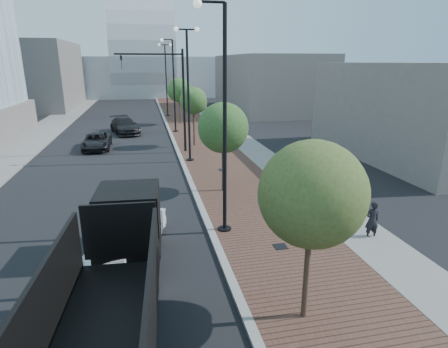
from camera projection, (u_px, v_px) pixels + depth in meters
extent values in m
cube|color=#4C2D23|center=(195.00, 122.00, 44.64)|extent=(7.00, 140.00, 0.12)
cube|color=slate|center=(217.00, 121.00, 45.18)|extent=(2.40, 140.00, 0.13)
cube|color=gray|center=(166.00, 123.00, 43.93)|extent=(0.30, 140.00, 0.14)
cube|color=slate|center=(49.00, 127.00, 41.31)|extent=(4.00, 140.00, 0.12)
cube|color=black|center=(130.00, 218.00, 13.71)|extent=(2.36, 2.44, 2.29)
cube|color=black|center=(134.00, 220.00, 15.35)|extent=(2.14, 0.58, 1.15)
cube|color=black|center=(126.00, 252.00, 12.45)|extent=(2.25, 0.85, 0.44)
cube|color=black|center=(27.00, 342.00, 6.74)|extent=(0.65, 8.11, 1.76)
cube|color=black|center=(150.00, 330.00, 7.04)|extent=(0.65, 8.11, 1.76)
cube|color=black|center=(120.00, 231.00, 11.19)|extent=(2.21, 0.25, 1.76)
cylinder|color=black|center=(104.00, 252.00, 13.31)|extent=(0.33, 0.99, 0.97)
cylinder|color=silver|center=(104.00, 252.00, 13.31)|extent=(0.34, 0.55, 0.53)
cylinder|color=black|center=(156.00, 249.00, 13.56)|extent=(0.33, 0.99, 0.97)
cylinder|color=silver|center=(156.00, 249.00, 13.56)|extent=(0.34, 0.55, 0.53)
cylinder|color=black|center=(110.00, 233.00, 14.82)|extent=(0.33, 0.99, 0.97)
cylinder|color=silver|center=(110.00, 233.00, 14.82)|extent=(0.34, 0.55, 0.53)
cylinder|color=black|center=(157.00, 230.00, 15.08)|extent=(0.33, 0.99, 0.97)
cylinder|color=silver|center=(157.00, 230.00, 15.08)|extent=(0.34, 0.55, 0.53)
cylinder|color=black|center=(85.00, 309.00, 10.28)|extent=(0.33, 0.99, 0.97)
cylinder|color=silver|center=(85.00, 309.00, 10.28)|extent=(0.34, 0.55, 0.53)
cylinder|color=black|center=(152.00, 303.00, 10.53)|extent=(0.33, 0.99, 0.97)
cylinder|color=silver|center=(152.00, 303.00, 10.53)|extent=(0.34, 0.55, 0.53)
cylinder|color=black|center=(93.00, 284.00, 11.41)|extent=(0.33, 0.99, 0.97)
cylinder|color=silver|center=(93.00, 284.00, 11.41)|extent=(0.34, 0.55, 0.53)
cylinder|color=black|center=(154.00, 279.00, 11.67)|extent=(0.33, 0.99, 0.97)
cylinder|color=silver|center=(154.00, 279.00, 11.67)|extent=(0.34, 0.55, 0.53)
imported|color=white|center=(129.00, 235.00, 14.08)|extent=(3.06, 4.63, 1.44)
imported|color=black|center=(97.00, 141.00, 31.09)|extent=(2.18, 4.71, 1.31)
imported|color=black|center=(125.00, 126.00, 37.76)|extent=(3.50, 5.85, 1.59)
imported|color=black|center=(372.00, 220.00, 15.17)|extent=(0.63, 0.43, 1.65)
cylinder|color=black|center=(225.00, 230.00, 15.99)|extent=(0.56, 0.56, 0.20)
cylinder|color=black|center=(225.00, 126.00, 14.67)|extent=(0.16, 0.16, 9.00)
cylinder|color=black|center=(211.00, 2.00, 13.26)|extent=(1.00, 0.10, 0.10)
sphere|color=silver|center=(197.00, 3.00, 13.18)|extent=(0.32, 0.32, 0.32)
cylinder|color=black|center=(190.00, 160.00, 27.21)|extent=(0.56, 0.56, 0.20)
cylinder|color=black|center=(188.00, 98.00, 25.89)|extent=(0.16, 0.16, 9.00)
cylinder|color=black|center=(186.00, 29.00, 24.58)|extent=(1.40, 0.10, 0.10)
sphere|color=silver|center=(176.00, 29.00, 24.44)|extent=(0.32, 0.32, 0.32)
sphere|color=silver|center=(197.00, 30.00, 24.72)|extent=(0.32, 0.32, 0.32)
cylinder|color=black|center=(176.00, 132.00, 38.43)|extent=(0.56, 0.56, 0.20)
cylinder|color=black|center=(174.00, 87.00, 37.11)|extent=(0.16, 0.16, 9.00)
cylinder|color=black|center=(167.00, 39.00, 35.70)|extent=(1.00, 0.10, 0.10)
sphere|color=silver|center=(162.00, 40.00, 35.62)|extent=(0.32, 0.32, 0.32)
cylinder|color=black|center=(168.00, 116.00, 49.65)|extent=(0.56, 0.56, 0.20)
cylinder|color=black|center=(166.00, 81.00, 48.34)|extent=(0.16, 0.16, 9.00)
cylinder|color=black|center=(165.00, 45.00, 47.03)|extent=(1.40, 0.10, 0.10)
sphere|color=silver|center=(159.00, 45.00, 46.89)|extent=(0.32, 0.32, 0.32)
sphere|color=silver|center=(170.00, 45.00, 47.17)|extent=(0.32, 0.32, 0.32)
cylinder|color=black|center=(184.00, 103.00, 28.88)|extent=(0.18, 0.18, 8.00)
cylinder|color=black|center=(149.00, 54.00, 27.33)|extent=(5.00, 0.12, 0.12)
imported|color=black|center=(121.00, 63.00, 27.10)|extent=(0.16, 0.20, 1.00)
cylinder|color=#382619|center=(307.00, 264.00, 10.09)|extent=(0.16, 0.16, 3.55)
sphere|color=#3B4E1B|center=(312.00, 194.00, 9.50)|extent=(2.83, 2.83, 2.83)
sphere|color=#3B4E1B|center=(321.00, 198.00, 9.93)|extent=(1.98, 1.98, 1.98)
sphere|color=#3B4E1B|center=(307.00, 185.00, 9.05)|extent=(1.70, 1.70, 1.70)
cylinder|color=#382619|center=(223.00, 163.00, 20.40)|extent=(0.16, 0.16, 3.42)
sphere|color=#284F1B|center=(223.00, 128.00, 19.83)|extent=(2.74, 2.74, 2.74)
sphere|color=#284F1B|center=(229.00, 131.00, 20.26)|extent=(1.92, 1.92, 1.92)
sphere|color=#284F1B|center=(219.00, 123.00, 19.39)|extent=(1.64, 1.64, 1.64)
cylinder|color=#382619|center=(194.00, 126.00, 31.58)|extent=(0.16, 0.16, 3.67)
sphere|color=#2B551D|center=(193.00, 101.00, 30.97)|extent=(2.28, 2.28, 2.28)
sphere|color=#2B551D|center=(198.00, 103.00, 31.41)|extent=(1.60, 1.60, 1.60)
sphere|color=#2B551D|center=(190.00, 97.00, 30.52)|extent=(1.37, 1.37, 1.37)
cylinder|color=#382619|center=(180.00, 109.00, 42.80)|extent=(0.16, 0.16, 3.67)
sphere|color=#26531C|center=(179.00, 90.00, 42.19)|extent=(2.78, 2.78, 2.78)
sphere|color=#26531C|center=(183.00, 92.00, 42.63)|extent=(1.95, 1.95, 1.95)
sphere|color=#26531C|center=(177.00, 87.00, 41.75)|extent=(1.67, 1.67, 1.67)
cube|color=#A8AEB3|center=(144.00, 76.00, 84.47)|extent=(50.00, 28.00, 8.00)
cube|color=slate|center=(26.00, 76.00, 57.17)|extent=(14.00, 20.00, 10.00)
cube|color=slate|center=(268.00, 83.00, 55.36)|extent=(12.00, 22.00, 8.00)
cube|color=#645E5A|center=(422.00, 111.00, 27.86)|extent=(10.00, 16.00, 7.00)
cube|color=black|center=(280.00, 246.00, 14.47)|extent=(0.50, 0.50, 0.02)
cube|color=black|center=(222.00, 170.00, 24.76)|extent=(0.50, 0.50, 0.02)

